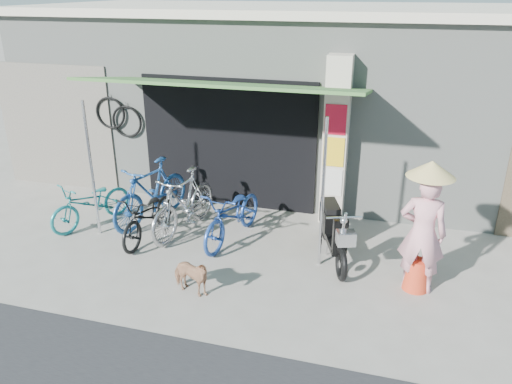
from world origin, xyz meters
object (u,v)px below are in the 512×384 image
(bike_black, at_px, (149,216))
(moped, at_px, (333,230))
(bike_blue, at_px, (151,192))
(street_dog, at_px, (190,276))
(bike_silver, at_px, (184,202))
(nun, at_px, (423,229))
(bike_teal, at_px, (91,203))
(bike_navy, at_px, (233,215))

(bike_black, height_order, moped, moped)
(bike_blue, height_order, street_dog, bike_blue)
(bike_silver, distance_m, street_dog, 1.99)
(moped, height_order, nun, nun)
(bike_silver, xyz_separation_m, moped, (2.62, -0.17, -0.10))
(bike_black, xyz_separation_m, street_dog, (1.33, -1.38, -0.14))
(bike_teal, height_order, moped, moped)
(bike_teal, xyz_separation_m, street_dog, (2.57, -1.58, -0.14))
(bike_blue, height_order, bike_silver, bike_blue)
(bike_black, xyz_separation_m, nun, (4.39, -0.37, 0.52))
(bike_navy, bearing_deg, bike_black, -155.97)
(bike_teal, bearing_deg, bike_silver, 30.07)
(bike_teal, relative_size, street_dog, 2.42)
(bike_navy, bearing_deg, bike_silver, -173.14)
(bike_blue, height_order, bike_navy, bike_blue)
(bike_teal, relative_size, bike_silver, 0.87)
(bike_navy, distance_m, street_dog, 1.72)
(bike_black, height_order, bike_navy, bike_navy)
(bike_teal, bearing_deg, nun, 17.83)
(street_dog, bearing_deg, nun, -56.89)
(bike_blue, distance_m, street_dog, 2.59)
(bike_teal, distance_m, nun, 5.68)
(bike_black, bearing_deg, street_dog, -43.77)
(bike_teal, distance_m, bike_black, 1.25)
(bike_navy, bearing_deg, street_dog, -81.68)
(bike_teal, height_order, bike_blue, bike_blue)
(bike_teal, height_order, bike_navy, bike_navy)
(bike_blue, relative_size, bike_navy, 1.06)
(bike_silver, bearing_deg, bike_blue, 172.74)
(bike_black, height_order, bike_silver, bike_silver)
(bike_navy, bearing_deg, moped, 7.12)
(bike_blue, xyz_separation_m, street_dog, (1.60, -2.02, -0.29))
(bike_black, xyz_separation_m, bike_silver, (0.49, 0.39, 0.14))
(bike_teal, bearing_deg, bike_navy, 26.46)
(bike_blue, bearing_deg, bike_silver, -1.86)
(bike_silver, bearing_deg, bike_teal, -162.91)
(bike_silver, distance_m, moped, 2.62)
(bike_silver, relative_size, moped, 1.07)
(bike_teal, bearing_deg, bike_black, 14.48)
(bike_silver, bearing_deg, bike_black, -130.31)
(street_dog, bearing_deg, bike_black, 58.82)
(street_dog, distance_m, nun, 3.28)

